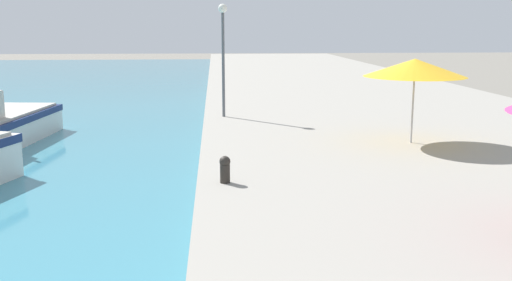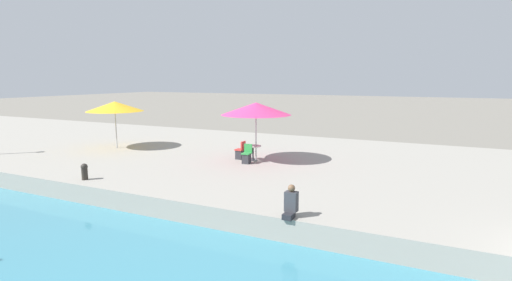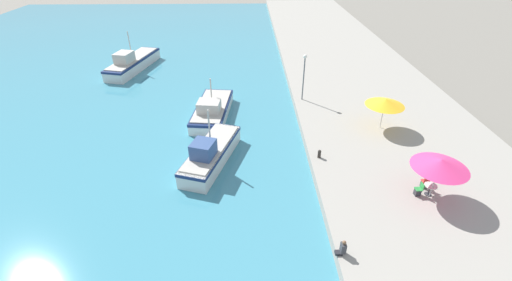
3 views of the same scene
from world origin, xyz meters
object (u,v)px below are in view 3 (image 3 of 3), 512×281
(fishing_boat_near, at_px, (211,153))
(cafe_chair_right, at_px, (424,183))
(cafe_umbrella_white, at_px, (385,102))
(lamppost, at_px, (304,70))
(person_at_quay, at_px, (342,248))
(mooring_bollard, at_px, (319,153))
(fishing_boat_far, at_px, (133,63))
(cafe_umbrella_pink, at_px, (441,164))
(cafe_chair_left, at_px, (418,191))
(cafe_table, at_px, (430,188))
(fishing_boat_mid, at_px, (212,110))

(fishing_boat_near, distance_m, cafe_chair_right, 15.00)
(cafe_umbrella_white, xyz_separation_m, lamppost, (-5.91, 5.86, 0.70))
(person_at_quay, distance_m, mooring_bollard, 8.92)
(fishing_boat_far, relative_size, cafe_umbrella_white, 3.19)
(cafe_umbrella_white, bearing_deg, fishing_boat_far, 147.11)
(cafe_umbrella_pink, distance_m, person_at_quay, 8.33)
(fishing_boat_far, bearing_deg, cafe_chair_right, -30.24)
(cafe_umbrella_pink, bearing_deg, person_at_quay, -146.72)
(fishing_boat_near, height_order, cafe_chair_left, fishing_boat_near)
(fishing_boat_near, xyz_separation_m, mooring_bollard, (8.13, -0.51, 0.18))
(cafe_chair_right, bearing_deg, fishing_boat_far, 138.32)
(cafe_umbrella_pink, bearing_deg, cafe_umbrella_white, 91.56)
(cafe_table, relative_size, mooring_bollard, 1.22)
(person_at_quay, relative_size, mooring_bollard, 1.47)
(fishing_boat_far, distance_m, lamppost, 22.82)
(cafe_chair_left, bearing_deg, cafe_chair_right, -47.02)
(cafe_umbrella_pink, xyz_separation_m, cafe_chair_left, (-0.75, 0.12, -2.22))
(fishing_boat_far, relative_size, lamppost, 2.24)
(cafe_umbrella_white, height_order, cafe_table, cafe_umbrella_white)
(fishing_boat_mid, height_order, mooring_bollard, fishing_boat_mid)
(cafe_umbrella_white, bearing_deg, fishing_boat_near, -164.75)
(cafe_umbrella_pink, height_order, cafe_chair_right, cafe_umbrella_pink)
(fishing_boat_near, height_order, cafe_umbrella_pink, fishing_boat_near)
(person_at_quay, distance_m, lamppost, 19.34)
(cafe_chair_left, height_order, person_at_quay, person_at_quay)
(fishing_boat_mid, relative_size, mooring_bollard, 12.16)
(fishing_boat_near, height_order, cafe_chair_right, fishing_boat_near)
(fishing_boat_near, height_order, lamppost, lamppost)
(fishing_boat_near, xyz_separation_m, fishing_boat_far, (-11.61, 20.55, 0.05))
(fishing_boat_far, xyz_separation_m, lamppost, (19.88, -10.83, 2.87))
(fishing_boat_mid, height_order, lamppost, lamppost)
(cafe_chair_left, relative_size, mooring_bollard, 1.39)
(cafe_table, xyz_separation_m, lamppost, (-6.13, 14.57, 2.56))
(cafe_umbrella_pink, bearing_deg, cafe_table, 101.62)
(fishing_boat_far, distance_m, cafe_table, 36.36)
(fishing_boat_far, relative_size, cafe_umbrella_pink, 3.02)
(fishing_boat_mid, xyz_separation_m, cafe_chair_left, (14.21, -12.44, 0.29))
(fishing_boat_mid, bearing_deg, fishing_boat_near, -79.97)
(cafe_umbrella_pink, distance_m, cafe_umbrella_white, 8.87)
(cafe_umbrella_pink, height_order, mooring_bollard, cafe_umbrella_pink)
(fishing_boat_far, relative_size, mooring_bollard, 15.65)
(cafe_umbrella_pink, height_order, lamppost, lamppost)
(fishing_boat_mid, bearing_deg, fishing_boat_far, 136.45)
(fishing_boat_mid, distance_m, cafe_umbrella_white, 15.36)
(cafe_umbrella_white, relative_size, person_at_quay, 3.34)
(cafe_chair_right, height_order, lamppost, lamppost)
(person_at_quay, bearing_deg, lamppost, 88.27)
(fishing_boat_near, xyz_separation_m, cafe_chair_left, (13.67, -4.88, 0.16))
(cafe_table, height_order, person_at_quay, person_at_quay)
(cafe_umbrella_white, bearing_deg, mooring_bollard, -144.16)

